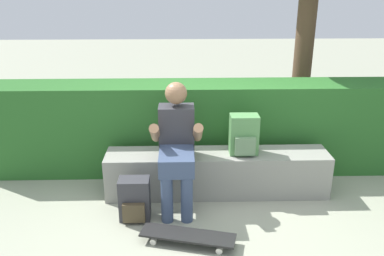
{
  "coord_description": "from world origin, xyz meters",
  "views": [
    {
      "loc": [
        -0.36,
        -3.31,
        2.09
      ],
      "look_at": [
        -0.25,
        0.61,
        0.65
      ],
      "focal_mm": 37.7,
      "sensor_mm": 36.0,
      "label": 1
    }
  ],
  "objects_px": {
    "skateboard_near_person": "(188,236)",
    "backpack_on_bench": "(244,135)",
    "bench_main": "(217,173)",
    "person_skater": "(177,143)",
    "backpack_on_ground": "(135,200)"
  },
  "relations": [
    {
      "from": "backpack_on_bench",
      "to": "person_skater",
      "type": "bearing_deg",
      "value": -163.64
    },
    {
      "from": "bench_main",
      "to": "backpack_on_bench",
      "type": "bearing_deg",
      "value": -2.09
    },
    {
      "from": "bench_main",
      "to": "skateboard_near_person",
      "type": "bearing_deg",
      "value": -110.19
    },
    {
      "from": "bench_main",
      "to": "backpack_on_ground",
      "type": "distance_m",
      "value": 0.93
    },
    {
      "from": "skateboard_near_person",
      "to": "backpack_on_ground",
      "type": "height_order",
      "value": "backpack_on_ground"
    },
    {
      "from": "person_skater",
      "to": "backpack_on_bench",
      "type": "bearing_deg",
      "value": 16.36
    },
    {
      "from": "backpack_on_bench",
      "to": "backpack_on_ground",
      "type": "xyz_separation_m",
      "value": [
        -1.06,
        -0.46,
        -0.45
      ]
    },
    {
      "from": "person_skater",
      "to": "bench_main",
      "type": "bearing_deg",
      "value": 26.63
    },
    {
      "from": "bench_main",
      "to": "person_skater",
      "type": "height_order",
      "value": "person_skater"
    },
    {
      "from": "person_skater",
      "to": "skateboard_near_person",
      "type": "xyz_separation_m",
      "value": [
        0.09,
        -0.66,
        -0.57
      ]
    },
    {
      "from": "bench_main",
      "to": "backpack_on_ground",
      "type": "xyz_separation_m",
      "value": [
        -0.8,
        -0.47,
        -0.03
      ]
    },
    {
      "from": "person_skater",
      "to": "backpack_on_bench",
      "type": "relative_size",
      "value": 2.99
    },
    {
      "from": "skateboard_near_person",
      "to": "backpack_on_bench",
      "type": "distance_m",
      "value": 1.18
    },
    {
      "from": "skateboard_near_person",
      "to": "backpack_on_bench",
      "type": "bearing_deg",
      "value": 56.05
    },
    {
      "from": "person_skater",
      "to": "skateboard_near_person",
      "type": "bearing_deg",
      "value": -82.15
    }
  ]
}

